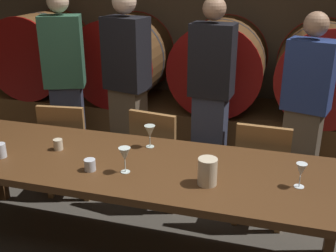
{
  "coord_description": "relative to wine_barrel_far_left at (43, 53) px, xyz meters",
  "views": [
    {
      "loc": [
        0.67,
        -2.03,
        1.98
      ],
      "look_at": [
        -0.05,
        0.51,
        0.92
      ],
      "focal_mm": 43.7,
      "sensor_mm": 36.0,
      "label": 1
    }
  ],
  "objects": [
    {
      "name": "back_wall",
      "position": [
        2.16,
        0.55,
        0.5
      ],
      "size": [
        6.34,
        0.24,
        2.91
      ],
      "primitive_type": "cube",
      "color": "brown",
      "rests_on": "ground"
    },
    {
      "name": "barrel_shelf",
      "position": [
        2.16,
        0.0,
        -0.72
      ],
      "size": [
        5.71,
        0.9,
        0.48
      ],
      "primitive_type": "cube",
      "color": "brown",
      "rests_on": "ground"
    },
    {
      "name": "wine_barrel_far_left",
      "position": [
        0.0,
        0.0,
        0.0
      ],
      "size": [
        0.97,
        0.91,
        0.97
      ],
      "color": "brown",
      "rests_on": "barrel_shelf"
    },
    {
      "name": "wine_barrel_left",
      "position": [
        1.07,
        0.0,
        0.0
      ],
      "size": [
        0.97,
        0.91,
        0.97
      ],
      "color": "#513319",
      "rests_on": "barrel_shelf"
    },
    {
      "name": "wine_barrel_center",
      "position": [
        2.18,
        0.0,
        0.0
      ],
      "size": [
        0.97,
        0.91,
        0.97
      ],
      "color": "#513319",
      "rests_on": "barrel_shelf"
    },
    {
      "name": "wine_barrel_right",
      "position": [
        3.24,
        0.0,
        0.0
      ],
      "size": [
        0.97,
        0.91,
        0.97
      ],
      "color": "#513319",
      "rests_on": "barrel_shelf"
    },
    {
      "name": "dining_table",
      "position": [
        1.91,
        -2.06,
        -0.28
      ],
      "size": [
        2.91,
        0.87,
        0.74
      ],
      "color": "#4C2D16",
      "rests_on": "ground"
    },
    {
      "name": "chair_left",
      "position": [
        1.09,
        -1.43,
        -0.47
      ],
      "size": [
        0.45,
        0.45,
        0.88
      ],
      "rotation": [
        0.0,
        0.0,
        3.27
      ],
      "color": "olive",
      "rests_on": "ground"
    },
    {
      "name": "chair_center",
      "position": [
        1.9,
        -1.37,
        -0.47
      ],
      "size": [
        0.45,
        0.45,
        0.88
      ],
      "rotation": [
        0.0,
        0.0,
        3.0
      ],
      "color": "olive",
      "rests_on": "ground"
    },
    {
      "name": "chair_right",
      "position": [
        2.76,
        -1.41,
        -0.47
      ],
      "size": [
        0.41,
        0.41,
        0.88
      ],
      "rotation": [
        0.0,
        0.0,
        3.11
      ],
      "color": "olive",
      "rests_on": "ground"
    },
    {
      "name": "guest_far_left",
      "position": [
        0.8,
        -0.89,
        -0.06
      ],
      "size": [
        0.44,
        0.36,
        1.75
      ],
      "rotation": [
        0.0,
        0.0,
        3.51
      ],
      "color": "#33384C",
      "rests_on": "ground"
    },
    {
      "name": "guest_center_left",
      "position": [
        1.49,
        -1.0,
        -0.04
      ],
      "size": [
        0.43,
        0.32,
        1.78
      ],
      "rotation": [
        0.0,
        0.0,
        2.9
      ],
      "color": "brown",
      "rests_on": "ground"
    },
    {
      "name": "guest_center_right",
      "position": [
        2.23,
        -0.83,
        -0.07
      ],
      "size": [
        0.4,
        0.27,
        1.73
      ],
      "rotation": [
        0.0,
        0.0,
        3.06
      ],
      "color": "#33384C",
      "rests_on": "ground"
    },
    {
      "name": "guest_far_right",
      "position": [
        3.05,
        -0.86,
        -0.13
      ],
      "size": [
        0.43,
        0.33,
        1.63
      ],
      "rotation": [
        0.0,
        0.0,
        2.87
      ],
      "color": "brown",
      "rests_on": "ground"
    },
    {
      "name": "pitcher",
      "position": [
        2.47,
        -2.21,
        -0.13
      ],
      "size": [
        0.12,
        0.12,
        0.17
      ],
      "color": "beige",
      "rests_on": "dining_table"
    },
    {
      "name": "wine_glass_left",
      "position": [
        1.94,
        -2.21,
        -0.1
      ],
      "size": [
        0.08,
        0.08,
        0.17
      ],
      "color": "silver",
      "rests_on": "dining_table"
    },
    {
      "name": "wine_glass_center",
      "position": [
        1.97,
        -1.8,
        -0.1
      ],
      "size": [
        0.08,
        0.08,
        0.16
      ],
      "color": "silver",
      "rests_on": "dining_table"
    },
    {
      "name": "wine_glass_right",
      "position": [
        3.0,
        -2.09,
        -0.11
      ],
      "size": [
        0.06,
        0.06,
        0.15
      ],
      "color": "white",
      "rests_on": "dining_table"
    },
    {
      "name": "cup_left",
      "position": [
        1.04,
        -2.24,
        -0.17
      ],
      "size": [
        0.07,
        0.07,
        0.1
      ],
      "primitive_type": "cylinder",
      "color": "silver",
      "rests_on": "dining_table"
    },
    {
      "name": "cup_center",
      "position": [
        1.36,
        -2.02,
        -0.18
      ],
      "size": [
        0.07,
        0.07,
        0.08
      ],
      "primitive_type": "cylinder",
      "color": "beige",
      "rests_on": "dining_table"
    },
    {
      "name": "cup_right",
      "position": [
        1.71,
        -2.24,
        -0.18
      ],
      "size": [
        0.07,
        0.07,
        0.08
      ],
      "primitive_type": "cylinder",
      "color": "silver",
      "rests_on": "dining_table"
    }
  ]
}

